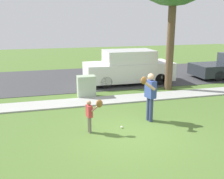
# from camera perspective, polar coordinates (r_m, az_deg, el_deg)

# --- Properties ---
(ground_plane) EXTENTS (48.00, 48.00, 0.00)m
(ground_plane) POSITION_cam_1_polar(r_m,az_deg,el_deg) (11.82, -1.48, -2.63)
(ground_plane) COLOR #4C6B2D
(sidewalk_strip) EXTENTS (36.00, 1.20, 0.06)m
(sidewalk_strip) POSITION_cam_1_polar(r_m,az_deg,el_deg) (11.90, -1.59, -2.35)
(sidewalk_strip) COLOR #A3A39E
(sidewalk_strip) RESTS_ON ground
(road_surface) EXTENTS (36.00, 6.80, 0.02)m
(road_surface) POSITION_cam_1_polar(r_m,az_deg,el_deg) (16.65, -5.66, 2.49)
(road_surface) COLOR #38383A
(road_surface) RESTS_ON ground
(person_adult) EXTENTS (0.68, 0.74, 1.74)m
(person_adult) POSITION_cam_1_polar(r_m,az_deg,el_deg) (9.36, 8.14, -0.64)
(person_adult) COLOR navy
(person_adult) RESTS_ON ground
(person_child) EXTENTS (0.53, 0.38, 1.12)m
(person_child) POSITION_cam_1_polar(r_m,az_deg,el_deg) (8.44, -4.42, -4.76)
(person_child) COLOR #6B6656
(person_child) RESTS_ON ground
(baseball) EXTENTS (0.07, 0.07, 0.07)m
(baseball) POSITION_cam_1_polar(r_m,az_deg,el_deg) (9.00, 2.11, -8.10)
(baseball) COLOR white
(baseball) RESTS_ON ground
(utility_cabinet) EXTENTS (0.83, 0.55, 1.02)m
(utility_cabinet) POSITION_cam_1_polar(r_m,az_deg,el_deg) (12.46, -5.57, 0.65)
(utility_cabinet) COLOR #9EB293
(utility_cabinet) RESTS_ON ground
(parked_van_white) EXTENTS (5.00, 1.95, 1.88)m
(parked_van_white) POSITION_cam_1_polar(r_m,az_deg,el_deg) (15.12, 3.63, 4.74)
(parked_van_white) COLOR silver
(parked_van_white) RESTS_ON road_surface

